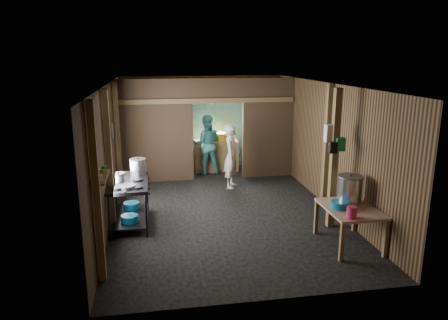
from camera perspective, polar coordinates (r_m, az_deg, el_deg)
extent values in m
cube|color=black|center=(8.93, -0.22, -6.55)|extent=(4.50, 7.00, 0.00)
cube|color=#373533|center=(8.37, -0.23, 10.34)|extent=(4.50, 7.00, 0.00)
cube|color=brown|center=(11.96, -2.97, 5.21)|extent=(4.50, 0.00, 2.60)
cube|color=brown|center=(5.27, 6.05, -6.56)|extent=(4.50, 0.00, 2.60)
cube|color=brown|center=(8.49, -15.38, 1.01)|extent=(0.00, 7.00, 2.60)
cube|color=brown|center=(9.18, 13.77, 2.08)|extent=(0.00, 7.00, 2.60)
cube|color=#432E1C|center=(10.60, -9.29, 3.89)|extent=(1.85, 0.10, 2.60)
cube|color=#432E1C|center=(11.00, 6.03, 4.36)|extent=(1.35, 0.10, 2.60)
cube|color=#432E1C|center=(10.60, -0.85, 9.52)|extent=(1.30, 0.10, 0.60)
cube|color=#73B7B6|center=(11.91, -2.94, 4.93)|extent=(4.40, 0.06, 2.50)
cube|color=brown|center=(11.64, -1.13, 0.58)|extent=(1.20, 0.50, 0.85)
cylinder|color=beige|center=(11.82, -1.74, 8.05)|extent=(0.20, 0.03, 0.20)
cube|color=brown|center=(5.99, -17.02, -4.53)|extent=(0.10, 0.12, 2.60)
cube|color=brown|center=(7.71, -15.41, -0.30)|extent=(0.10, 0.12, 2.60)
cube|color=brown|center=(9.65, -14.31, 2.63)|extent=(0.10, 0.12, 2.60)
cube|color=brown|center=(8.98, 13.86, 1.81)|extent=(0.10, 0.12, 2.60)
cube|color=brown|center=(7.87, 14.79, 0.03)|extent=(0.12, 0.12, 2.60)
cube|color=brown|center=(10.54, -2.16, 8.12)|extent=(4.40, 0.12, 0.12)
cylinder|color=slate|center=(8.81, -15.03, 3.83)|extent=(0.03, 0.34, 0.34)
cylinder|color=black|center=(9.22, -14.77, 3.65)|extent=(0.03, 0.30, 0.30)
cube|color=brown|center=(6.43, -16.29, -2.27)|extent=(0.14, 0.80, 0.03)
cylinder|color=beige|center=(6.18, -16.58, -2.34)|extent=(0.07, 0.07, 0.10)
cylinder|color=#B68216|center=(6.42, -16.33, -1.71)|extent=(0.08, 0.08, 0.10)
cylinder|color=#178249|center=(6.63, -16.12, -1.20)|extent=(0.06, 0.06, 0.10)
cube|color=beige|center=(7.82, 14.43, 3.57)|extent=(0.22, 0.15, 0.32)
cube|color=#178249|center=(7.78, 15.57, 2.09)|extent=(0.16, 0.12, 0.24)
cube|color=black|center=(7.71, 14.67, 1.67)|extent=(0.14, 0.10, 0.20)
cylinder|color=#106590|center=(7.94, -12.79, -7.82)|extent=(0.31, 0.31, 0.13)
cylinder|color=#106590|center=(8.59, -12.56, -6.10)|extent=(0.32, 0.32, 0.13)
cylinder|color=#106590|center=(7.26, 15.63, -5.90)|extent=(0.42, 0.42, 0.12)
cylinder|color=#B62658|center=(6.86, 17.07, -6.85)|extent=(0.19, 0.19, 0.19)
cube|color=silver|center=(6.91, 17.49, -7.54)|extent=(0.30, 0.08, 0.01)
cylinder|color=#B68216|center=(11.54, -0.47, 3.19)|extent=(0.40, 0.40, 0.22)
cylinder|color=red|center=(11.49, -2.79, 2.94)|extent=(0.13, 0.13, 0.15)
imported|color=beige|center=(10.10, 1.06, 0.51)|extent=(0.56, 0.66, 1.55)
imported|color=teal|center=(11.29, -2.43, 2.18)|extent=(0.81, 0.65, 1.63)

